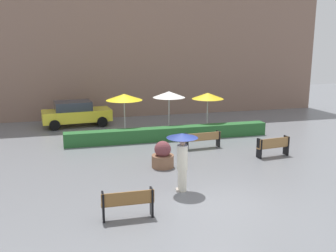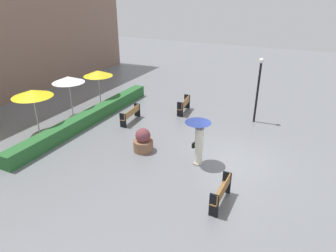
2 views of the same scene
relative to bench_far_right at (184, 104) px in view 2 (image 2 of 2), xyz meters
The scene contains 11 objects.
ground_plane 6.11m from the bench_far_right, 136.53° to the right, with size 60.00×60.00×0.00m, color slate.
bench_far_right is the anchor object (origin of this frame).
bench_back_row 3.45m from the bench_far_right, 140.70° to the left, with size 1.86×0.49×0.82m.
bench_near_left 8.82m from the bench_far_right, 148.53° to the right, with size 1.59×0.34×0.90m.
pedestrian_with_umbrella 6.09m from the bench_far_right, 151.54° to the right, with size 1.12×1.12×2.11m.
planter_pot 5.33m from the bench_far_right, behind, with size 0.94×0.94×1.14m.
lamp_post 4.55m from the bench_far_right, 84.12° to the right, with size 0.28×0.28×3.67m.
patio_umbrella_yellow 8.55m from the bench_far_right, 136.05° to the left, with size 2.03×2.03×2.38m.
patio_umbrella_white 6.98m from the bench_far_right, 120.73° to the left, with size 1.85×1.85×2.43m.
patio_umbrella_yellow_far 5.79m from the bench_far_right, 102.83° to the left, with size 1.84×1.84×2.32m.
hedge_strip 5.71m from the bench_far_right, 132.49° to the left, with size 11.13×0.70×0.70m, color #28602D.
Camera 2 is at (-11.71, -2.48, 7.00)m, focal length 32.27 mm.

